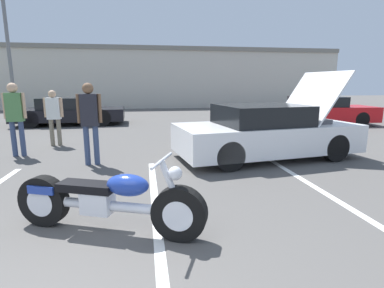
{
  "coord_description": "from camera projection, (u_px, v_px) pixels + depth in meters",
  "views": [
    {
      "loc": [
        1.07,
        -1.61,
        1.78
      ],
      "look_at": [
        1.82,
        3.17,
        0.8
      ],
      "focal_mm": 28.0,
      "sensor_mm": 36.0,
      "label": 1
    }
  ],
  "objects": [
    {
      "name": "parking_stripe_middle",
      "position": [
        155.0,
        207.0,
        4.4
      ],
      "size": [
        0.12,
        4.88,
        0.01
      ],
      "primitive_type": "cube",
      "color": "white",
      "rests_on": "ground"
    },
    {
      "name": "show_car_hood_open",
      "position": [
        267.0,
        132.0,
        7.24
      ],
      "size": [
        4.54,
        2.46,
        2.08
      ],
      "rotation": [
        0.0,
        0.0,
        0.15
      ],
      "color": "white",
      "rests_on": "ground"
    },
    {
      "name": "parked_car_right_row",
      "position": [
        319.0,
        111.0,
        13.05
      ],
      "size": [
        4.66,
        2.07,
        1.23
      ],
      "rotation": [
        0.0,
        0.0,
        -0.07
      ],
      "color": "red",
      "rests_on": "ground"
    },
    {
      "name": "motorcycle",
      "position": [
        108.0,
        201.0,
        3.59
      ],
      "size": [
        2.31,
        1.1,
        0.96
      ],
      "rotation": [
        0.0,
        0.0,
        -0.37
      ],
      "color": "black",
      "rests_on": "ground"
    },
    {
      "name": "parked_car_mid_row",
      "position": [
        70.0,
        112.0,
        13.16
      ],
      "size": [
        4.63,
        2.09,
        1.18
      ],
      "rotation": [
        0.0,
        0.0,
        0.04
      ],
      "color": "black",
      "rests_on": "ground"
    },
    {
      "name": "far_building",
      "position": [
        130.0,
        76.0,
        22.94
      ],
      "size": [
        32.0,
        4.2,
        4.4
      ],
      "color": "beige",
      "rests_on": "ground"
    },
    {
      "name": "spectator_near_motorcycle",
      "position": [
        15.0,
        113.0,
        7.28
      ],
      "size": [
        0.52,
        0.24,
        1.8
      ],
      "color": "#38476B",
      "rests_on": "ground"
    },
    {
      "name": "spectator_by_show_car",
      "position": [
        54.0,
        113.0,
        8.57
      ],
      "size": [
        0.52,
        0.21,
        1.6
      ],
      "color": "gray",
      "rests_on": "ground"
    },
    {
      "name": "parking_stripe_back",
      "position": [
        329.0,
        196.0,
        4.83
      ],
      "size": [
        0.12,
        4.88,
        0.01
      ],
      "primitive_type": "cube",
      "color": "white",
      "rests_on": "ground"
    },
    {
      "name": "spectator_far_lot",
      "position": [
        90.0,
        116.0,
        6.49
      ],
      "size": [
        0.52,
        0.24,
        1.8
      ],
      "color": "#38476B",
      "rests_on": "ground"
    },
    {
      "name": "light_pole",
      "position": [
        9.0,
        41.0,
        15.57
      ],
      "size": [
        1.21,
        0.28,
        7.19
      ],
      "color": "slate",
      "rests_on": "ground"
    }
  ]
}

